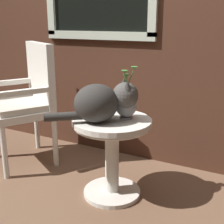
# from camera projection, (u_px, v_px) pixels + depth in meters

# --- Properties ---
(ground_plane) EXTENTS (6.00, 6.00, 0.00)m
(ground_plane) POSITION_uv_depth(u_px,v_px,m) (78.00, 195.00, 2.20)
(ground_plane) COLOR brown
(back_wall) EXTENTS (4.00, 0.07, 2.60)m
(back_wall) POSITION_uv_depth(u_px,v_px,m) (128.00, 5.00, 2.52)
(back_wall) COLOR #47281C
(back_wall) RESTS_ON ground_plane
(wicker_side_table) EXTENTS (0.53, 0.53, 0.56)m
(wicker_side_table) POSITION_uv_depth(u_px,v_px,m) (112.00, 143.00, 2.11)
(wicker_side_table) COLOR silver
(wicker_side_table) RESTS_ON ground_plane
(wicker_chair) EXTENTS (0.66, 0.64, 1.01)m
(wicker_chair) POSITION_uv_depth(u_px,v_px,m) (27.00, 98.00, 2.61)
(wicker_chair) COLOR silver
(wicker_chair) RESTS_ON ground_plane
(cat) EXTENTS (0.50, 0.44, 0.27)m
(cat) POSITION_uv_depth(u_px,v_px,m) (102.00, 102.00, 1.98)
(cat) COLOR #33302D
(cat) RESTS_ON wicker_side_table
(pewter_vase_with_ivy) EXTENTS (0.14, 0.14, 0.35)m
(pewter_vase_with_ivy) POSITION_uv_depth(u_px,v_px,m) (126.00, 103.00, 2.05)
(pewter_vase_with_ivy) COLOR #99999E
(pewter_vase_with_ivy) RESTS_ON wicker_side_table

